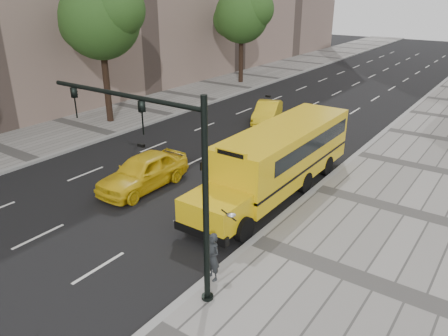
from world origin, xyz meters
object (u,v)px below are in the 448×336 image
Objects in this scene: school_bus at (282,154)px; taxi_near at (143,172)px; pedestrian at (213,257)px; taxi_far at (267,112)px; tree_c at (242,15)px; traffic_signal at (166,168)px; tree_b at (101,18)px.

taxi_near is at bearing -145.74° from school_bus.
school_bus is 7.78m from pedestrian.
pedestrian reaches higher than taxi_near.
tree_c is at bearing 111.64° from taxi_far.
taxi_near is 2.99× the size of pedestrian.
traffic_signal is at bearing -85.31° from school_bus.
taxi_far is 19.37m from traffic_signal.
tree_b is at bearing 144.38° from traffic_signal.
tree_b reaches higher than pedestrian.
traffic_signal is (0.69, -8.44, 2.33)m from school_bus.
tree_b is 20.41m from pedestrian.
tree_c is (-0.00, 16.76, -0.59)m from tree_b.
pedestrian is at bearing 42.59° from traffic_signal.
tree_b is 13.04m from taxi_near.
traffic_signal reaches higher than taxi_near.
taxi_far is (8.79, 6.64, -6.30)m from tree_b.
taxi_near is 1.13× the size of taxi_far.
pedestrian is at bearing -58.54° from tree_c.
tree_b is at bearing -89.99° from tree_c.
tree_c is 25.65m from taxi_near.
tree_b is at bearing 167.56° from pedestrian.
traffic_signal is at bearing -117.97° from pedestrian.
taxi_near is 8.37m from traffic_signal.
traffic_signal is at bearing -60.82° from tree_c.
taxi_far is (-0.77, 13.02, -0.12)m from taxi_near.
tree_c is at bearing 112.11° from taxi_near.
tree_b is 19.40m from traffic_signal.
tree_c is 32.18m from pedestrian.
taxi_near reaches higher than taxi_far.
tree_c reaches higher than taxi_far.
taxi_near is at bearing 141.51° from traffic_signal.
tree_b is 1.07× the size of tree_c.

